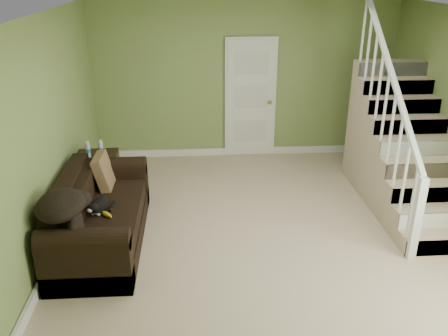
{
  "coord_description": "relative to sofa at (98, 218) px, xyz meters",
  "views": [
    {
      "loc": [
        -0.86,
        -5.02,
        3.05
      ],
      "look_at": [
        -0.5,
        0.45,
        0.72
      ],
      "focal_mm": 38.0,
      "sensor_mm": 36.0,
      "label": 1
    }
  ],
  "objects": [
    {
      "name": "floor",
      "position": [
        2.02,
        0.04,
        -0.32
      ],
      "size": [
        5.0,
        5.5,
        0.01
      ],
      "primitive_type": "cube",
      "color": "tan",
      "rests_on": "ground"
    },
    {
      "name": "baseboard_left",
      "position": [
        -0.45,
        0.04,
        -0.26
      ],
      "size": [
        0.04,
        5.5,
        0.12
      ],
      "primitive_type": "cube",
      "color": "white",
      "rests_on": "floor"
    },
    {
      "name": "throw_blanket",
      "position": [
        -0.19,
        -0.69,
        0.55
      ],
      "size": [
        0.48,
        0.63,
        0.26
      ],
      "primitive_type": "ellipsoid",
      "rotation": [
        0.0,
        0.0,
        0.01
      ],
      "color": "black",
      "rests_on": "sofa"
    },
    {
      "name": "banana",
      "position": [
        0.15,
        -0.2,
        0.16
      ],
      "size": [
        0.17,
        0.18,
        0.05
      ],
      "primitive_type": "ellipsoid",
      "rotation": [
        0.0,
        0.0,
        0.75
      ],
      "color": "yellow",
      "rests_on": "sofa"
    },
    {
      "name": "door",
      "position": [
        2.12,
        2.75,
        0.69
      ],
      "size": [
        0.86,
        0.12,
        2.02
      ],
      "color": "white",
      "rests_on": "floor"
    },
    {
      "name": "cat",
      "position": [
        0.06,
        -0.11,
        0.22
      ],
      "size": [
        0.28,
        0.48,
        0.23
      ],
      "rotation": [
        0.0,
        0.0,
        -0.35
      ],
      "color": "black",
      "rests_on": "sofa"
    },
    {
      "name": "wall_left",
      "position": [
        -0.48,
        0.04,
        0.98
      ],
      "size": [
        0.04,
        5.5,
        2.6
      ],
      "primitive_type": "cube",
      "color": "#79914E",
      "rests_on": "floor"
    },
    {
      "name": "side_table",
      "position": [
        -0.19,
        1.16,
        0.02
      ],
      "size": [
        0.58,
        0.58,
        0.9
      ],
      "rotation": [
        0.0,
        0.0,
        0.04
      ],
      "color": "black",
      "rests_on": "floor"
    },
    {
      "name": "sofa",
      "position": [
        0.0,
        0.0,
        0.0
      ],
      "size": [
        0.91,
        2.11,
        0.84
      ],
      "color": "black",
      "rests_on": "floor"
    },
    {
      "name": "wall_front",
      "position": [
        2.02,
        -2.71,
        0.98
      ],
      "size": [
        5.0,
        0.04,
        2.6
      ],
      "primitive_type": "cube",
      "color": "#79914E",
      "rests_on": "floor"
    },
    {
      "name": "staircase",
      "position": [
        4.01,
        1.01,
        0.32
      ],
      "size": [
        1.0,
        2.51,
        2.82
      ],
      "color": "tan",
      "rests_on": "floor"
    },
    {
      "name": "baseboard_back",
      "position": [
        2.02,
        2.76,
        -0.26
      ],
      "size": [
        5.0,
        0.04,
        0.12
      ],
      "primitive_type": "cube",
      "color": "white",
      "rests_on": "floor"
    },
    {
      "name": "throw_pillow",
      "position": [
        -0.0,
        0.63,
        0.32
      ],
      "size": [
        0.23,
        0.47,
        0.48
      ],
      "primitive_type": "cube",
      "rotation": [
        0.0,
        -0.24,
        -0.01
      ],
      "color": "#482B1C",
      "rests_on": "sofa"
    },
    {
      "name": "ceiling",
      "position": [
        2.02,
        0.04,
        2.28
      ],
      "size": [
        5.0,
        5.5,
        0.01
      ],
      "primitive_type": "cube",
      "color": "white",
      "rests_on": "wall_back"
    },
    {
      "name": "wall_back",
      "position": [
        2.02,
        2.79,
        0.98
      ],
      "size": [
        5.0,
        0.04,
        2.6
      ],
      "primitive_type": "cube",
      "color": "#79914E",
      "rests_on": "floor"
    }
  ]
}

